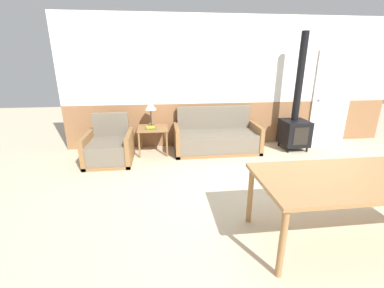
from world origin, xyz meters
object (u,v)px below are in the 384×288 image
at_px(couch, 216,139).
at_px(armchair, 110,149).
at_px(side_table, 153,131).
at_px(dining_table, 360,182).
at_px(table_lamp, 151,106).
at_px(wood_stove, 295,123).

distance_m(couch, armchair, 2.14).
xyz_separation_m(couch, armchair, (-2.11, -0.34, -0.01)).
relative_size(armchair, side_table, 1.45).
distance_m(armchair, dining_table, 3.93).
bearing_deg(armchair, dining_table, -56.83).
bearing_deg(table_lamp, dining_table, -54.36).
height_order(side_table, wood_stove, wood_stove).
relative_size(side_table, table_lamp, 1.16).
bearing_deg(side_table, couch, -2.65).
bearing_deg(couch, armchair, -170.84).
distance_m(couch, table_lamp, 1.51).
distance_m(side_table, table_lamp, 0.50).
xyz_separation_m(dining_table, wood_stove, (0.81, 2.83, -0.10)).
xyz_separation_m(couch, wood_stove, (1.66, -0.06, 0.31)).
bearing_deg(wood_stove, couch, 177.98).
distance_m(armchair, wood_stove, 3.80).
bearing_deg(armchair, table_lamp, 16.84).
distance_m(armchair, table_lamp, 1.16).
xyz_separation_m(table_lamp, wood_stove, (3.00, -0.22, -0.37)).
height_order(armchair, table_lamp, table_lamp).
bearing_deg(dining_table, armchair, 139.33).
distance_m(couch, dining_table, 3.04).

